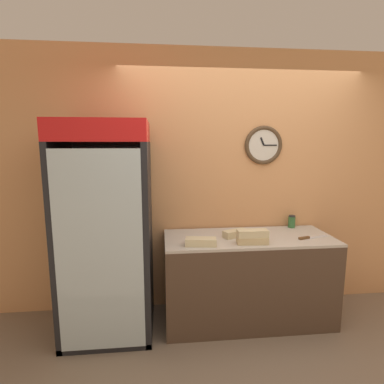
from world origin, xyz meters
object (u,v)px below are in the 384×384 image
(sandwich_flat_right, at_px, (235,233))
(condiment_jar, at_px, (292,222))
(beverage_cooler, at_px, (107,218))
(sandwich_stack_middle, at_px, (253,233))
(sandwich_stack_bottom, at_px, (252,240))
(chefs_knife, at_px, (309,237))
(sandwich_flat_left, at_px, (201,242))

(sandwich_flat_right, bearing_deg, condiment_jar, 20.56)
(beverage_cooler, relative_size, sandwich_stack_middle, 7.03)
(sandwich_stack_bottom, bearing_deg, beverage_cooler, 170.35)
(beverage_cooler, relative_size, sandwich_stack_bottom, 6.86)
(sandwich_flat_right, distance_m, condiment_jar, 0.73)
(sandwich_flat_right, relative_size, chefs_knife, 0.80)
(sandwich_stack_middle, bearing_deg, sandwich_flat_right, 115.16)
(beverage_cooler, distance_m, condiment_jar, 1.91)
(sandwich_stack_middle, height_order, condiment_jar, condiment_jar)
(sandwich_flat_right, xyz_separation_m, chefs_knife, (0.69, -0.12, -0.03))
(chefs_knife, distance_m, condiment_jar, 0.38)
(sandwich_stack_middle, height_order, chefs_knife, sandwich_stack_middle)
(sandwich_stack_middle, xyz_separation_m, sandwich_flat_right, (-0.10, 0.22, -0.06))
(sandwich_stack_bottom, height_order, condiment_jar, condiment_jar)
(condiment_jar, bearing_deg, sandwich_flat_left, -155.76)
(sandwich_flat_right, bearing_deg, chefs_knife, -9.87)
(sandwich_flat_left, bearing_deg, beverage_cooler, 165.22)
(sandwich_stack_bottom, height_order, sandwich_stack_middle, sandwich_stack_middle)
(sandwich_stack_bottom, relative_size, sandwich_flat_right, 1.07)
(sandwich_flat_left, xyz_separation_m, chefs_knife, (1.06, 0.10, -0.03))
(sandwich_flat_right, bearing_deg, sandwich_flat_left, -149.45)
(sandwich_stack_middle, bearing_deg, chefs_knife, 9.30)
(condiment_jar, bearing_deg, sandwich_stack_middle, -140.79)
(sandwich_flat_right, relative_size, condiment_jar, 2.00)
(sandwich_stack_bottom, height_order, sandwich_flat_left, sandwich_flat_left)
(beverage_cooler, distance_m, sandwich_flat_left, 0.89)
(sandwich_flat_left, relative_size, sandwich_flat_right, 1.08)
(sandwich_stack_middle, distance_m, chefs_knife, 0.60)
(beverage_cooler, distance_m, sandwich_stack_middle, 1.33)
(sandwich_flat_left, height_order, sandwich_flat_right, same)
(beverage_cooler, xyz_separation_m, chefs_knife, (1.90, -0.13, -0.20))
(sandwich_stack_middle, bearing_deg, beverage_cooler, 170.35)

